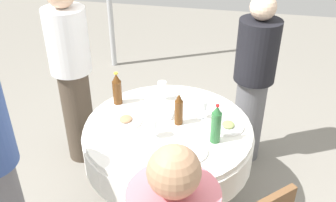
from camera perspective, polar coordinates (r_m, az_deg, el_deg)
ground_plane at (r=3.21m, az=0.00°, el=-14.64°), size 10.00×10.00×0.00m
dining_table at (r=2.81m, az=0.00°, el=-6.33°), size 1.24×1.24×0.74m
bottle_brown_outer at (r=2.68m, az=1.63°, el=-1.27°), size 0.06×0.06×0.26m
bottle_brown_east at (r=2.95m, az=-7.69°, el=1.78°), size 0.07×0.07×0.27m
bottle_green_north at (r=2.52m, az=7.27°, el=-3.54°), size 0.07×0.07×0.29m
wine_glass_west at (r=2.25m, az=-0.91°, el=-9.24°), size 0.07×0.07×0.15m
wine_glass_right at (r=2.96m, az=-0.90°, el=2.06°), size 0.07×0.07×0.16m
wine_glass_inner at (r=2.76m, az=5.31°, el=-0.73°), size 0.06×0.06×0.15m
wine_glass_south at (r=2.55m, az=-2.35°, el=-3.44°), size 0.07×0.07×0.15m
plate_mid at (r=2.73m, az=9.04°, el=-3.76°), size 0.23×0.23×0.04m
plate_near at (r=2.48m, az=3.19°, el=-7.66°), size 0.24×0.24×0.02m
plate_front at (r=2.77m, az=-6.37°, el=-2.93°), size 0.23×0.23×0.04m
spoon_east at (r=3.08m, az=2.29°, el=0.85°), size 0.13×0.15×0.00m
fork_north at (r=2.45m, az=-4.02°, el=-8.41°), size 0.14×0.14×0.00m
spoon_west at (r=2.57m, az=-9.10°, el=-6.58°), size 0.18×0.02×0.00m
folded_napkin at (r=2.85m, az=-0.78°, el=-1.73°), size 0.16×0.16×0.02m
person_outer at (r=3.27m, az=12.76°, el=3.06°), size 0.34×0.34×1.53m
person_east at (r=3.26m, az=-14.26°, el=4.01°), size 0.34×0.34×1.64m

